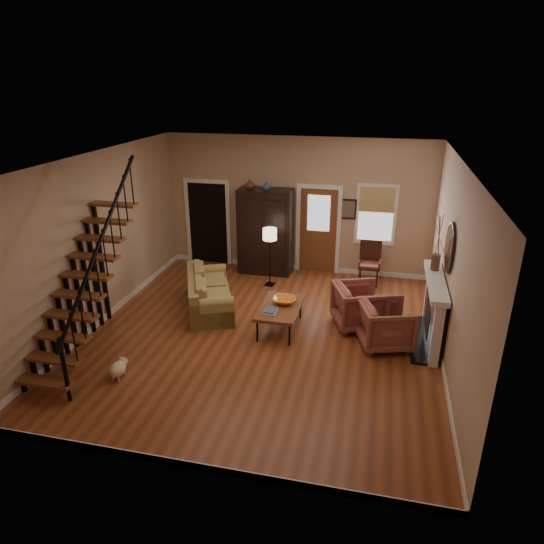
% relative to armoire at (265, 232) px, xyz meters
% --- Properties ---
extents(room, '(7.00, 7.33, 3.30)m').
position_rel_armoire_xyz_m(room, '(0.29, -1.39, 0.46)').
color(room, brown).
rests_on(room, ground).
extents(staircase, '(0.94, 2.80, 3.20)m').
position_rel_armoire_xyz_m(staircase, '(-2.08, -4.45, 0.55)').
color(staircase, brown).
rests_on(staircase, ground).
extents(fireplace, '(0.33, 1.95, 2.30)m').
position_rel_armoire_xyz_m(fireplace, '(3.83, -2.65, -0.31)').
color(fireplace, black).
rests_on(fireplace, ground).
extents(armoire, '(1.30, 0.60, 2.10)m').
position_rel_armoire_xyz_m(armoire, '(0.00, 0.00, 0.00)').
color(armoire, black).
rests_on(armoire, ground).
extents(vase_a, '(0.24, 0.24, 0.25)m').
position_rel_armoire_xyz_m(vase_a, '(-0.35, -0.10, 1.17)').
color(vase_a, '#4C2619').
rests_on(vase_a, armoire).
extents(vase_b, '(0.20, 0.20, 0.21)m').
position_rel_armoire_xyz_m(vase_b, '(0.05, -0.10, 1.16)').
color(vase_b, '#334C60').
rests_on(vase_b, armoire).
extents(sofa, '(1.57, 2.16, 0.74)m').
position_rel_armoire_xyz_m(sofa, '(-0.65, -2.30, -0.68)').
color(sofa, '#9A8346').
rests_on(sofa, ground).
extents(coffee_table, '(0.77, 1.30, 0.50)m').
position_rel_armoire_xyz_m(coffee_table, '(0.98, -2.84, -0.80)').
color(coffee_table, brown).
rests_on(coffee_table, ground).
extents(bowl, '(0.44, 0.44, 0.11)m').
position_rel_armoire_xyz_m(bowl, '(1.03, -2.69, -0.50)').
color(bowl, orange).
rests_on(bowl, coffee_table).
extents(books, '(0.24, 0.32, 0.06)m').
position_rel_armoire_xyz_m(books, '(0.86, -3.14, -0.52)').
color(books, beige).
rests_on(books, coffee_table).
extents(armchair_left, '(1.14, 1.12, 0.83)m').
position_rel_armoire_xyz_m(armchair_left, '(2.97, -3.00, -0.63)').
color(armchair_left, maroon).
rests_on(armchair_left, ground).
extents(armchair_right, '(1.20, 1.19, 0.85)m').
position_rel_armoire_xyz_m(armchair_right, '(2.46, -2.35, -0.62)').
color(armchair_right, maroon).
rests_on(armchair_right, ground).
extents(floor_lamp, '(0.36, 0.36, 1.39)m').
position_rel_armoire_xyz_m(floor_lamp, '(0.30, -0.81, -0.35)').
color(floor_lamp, black).
rests_on(floor_lamp, ground).
extents(side_chair, '(0.54, 0.54, 1.02)m').
position_rel_armoire_xyz_m(side_chair, '(2.55, -0.20, -0.54)').
color(side_chair, '#361B11').
rests_on(side_chair, ground).
extents(dog, '(0.24, 0.40, 0.29)m').
position_rel_armoire_xyz_m(dog, '(-1.25, -5.04, -0.91)').
color(dog, beige).
rests_on(dog, ground).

